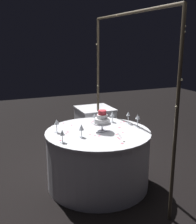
{
  "coord_description": "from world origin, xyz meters",
  "views": [
    {
      "loc": [
        3.01,
        -1.27,
        1.81
      ],
      "look_at": [
        0.0,
        0.0,
        0.97
      ],
      "focal_mm": 44.32,
      "sensor_mm": 36.0,
      "label": 1
    }
  ],
  "objects_px": {
    "wine_glass_0": "(81,128)",
    "cake_knife": "(121,138)",
    "wine_glass_4": "(95,116)",
    "wine_glass_6": "(62,133)",
    "wine_glass_5": "(57,123)",
    "main_table": "(98,158)",
    "side_table": "(95,128)",
    "wine_glass_2": "(128,115)",
    "wine_glass_1": "(138,117)",
    "wine_glass_3": "(112,114)",
    "decorative_arch": "(128,75)",
    "tiered_cake": "(102,119)"
  },
  "relations": [
    {
      "from": "wine_glass_0",
      "to": "cake_knife",
      "type": "bearing_deg",
      "value": 61.95
    },
    {
      "from": "wine_glass_4",
      "to": "wine_glass_6",
      "type": "distance_m",
      "value": 0.79
    },
    {
      "from": "wine_glass_5",
      "to": "wine_glass_6",
      "type": "distance_m",
      "value": 0.36
    },
    {
      "from": "main_table",
      "to": "cake_knife",
      "type": "relative_size",
      "value": 4.49
    },
    {
      "from": "side_table",
      "to": "wine_glass_2",
      "type": "xyz_separation_m",
      "value": [
        1.02,
        0.07,
        0.49
      ]
    },
    {
      "from": "wine_glass_1",
      "to": "wine_glass_5",
      "type": "height_order",
      "value": "wine_glass_1"
    },
    {
      "from": "side_table",
      "to": "wine_glass_6",
      "type": "distance_m",
      "value": 1.73
    },
    {
      "from": "wine_glass_4",
      "to": "wine_glass_6",
      "type": "relative_size",
      "value": 1.01
    },
    {
      "from": "wine_glass_1",
      "to": "wine_glass_3",
      "type": "height_order",
      "value": "wine_glass_1"
    },
    {
      "from": "main_table",
      "to": "cake_knife",
      "type": "xyz_separation_m",
      "value": [
        0.33,
        0.15,
        0.37
      ]
    },
    {
      "from": "main_table",
      "to": "wine_glass_2",
      "type": "height_order",
      "value": "wine_glass_2"
    },
    {
      "from": "decorative_arch",
      "to": "wine_glass_5",
      "type": "xyz_separation_m",
      "value": [
        -0.16,
        -0.89,
        -0.55
      ]
    },
    {
      "from": "wine_glass_1",
      "to": "wine_glass_3",
      "type": "xyz_separation_m",
      "value": [
        -0.33,
        -0.21,
        -0.02
      ]
    },
    {
      "from": "wine_glass_0",
      "to": "wine_glass_3",
      "type": "height_order",
      "value": "same"
    },
    {
      "from": "wine_glass_0",
      "to": "wine_glass_1",
      "type": "relative_size",
      "value": 0.9
    },
    {
      "from": "wine_glass_3",
      "to": "cake_knife",
      "type": "distance_m",
      "value": 0.67
    },
    {
      "from": "cake_knife",
      "to": "wine_glass_6",
      "type": "bearing_deg",
      "value": -101.7
    },
    {
      "from": "cake_knife",
      "to": "decorative_arch",
      "type": "bearing_deg",
      "value": 142.56
    },
    {
      "from": "wine_glass_0",
      "to": "wine_glass_5",
      "type": "distance_m",
      "value": 0.36
    },
    {
      "from": "decorative_arch",
      "to": "tiered_cake",
      "type": "bearing_deg",
      "value": -86.86
    },
    {
      "from": "decorative_arch",
      "to": "side_table",
      "type": "relative_size",
      "value": 2.96
    },
    {
      "from": "wine_glass_0",
      "to": "wine_glass_5",
      "type": "relative_size",
      "value": 0.94
    },
    {
      "from": "decorative_arch",
      "to": "wine_glass_2",
      "type": "height_order",
      "value": "decorative_arch"
    },
    {
      "from": "decorative_arch",
      "to": "cake_knife",
      "type": "xyz_separation_m",
      "value": [
        0.33,
        -0.26,
        -0.67
      ]
    },
    {
      "from": "tiered_cake",
      "to": "wine_glass_6",
      "type": "bearing_deg",
      "value": -72.32
    },
    {
      "from": "wine_glass_1",
      "to": "wine_glass_2",
      "type": "bearing_deg",
      "value": -166.34
    },
    {
      "from": "wine_glass_0",
      "to": "tiered_cake",
      "type": "bearing_deg",
      "value": 107.51
    },
    {
      "from": "wine_glass_1",
      "to": "wine_glass_5",
      "type": "relative_size",
      "value": 1.05
    },
    {
      "from": "wine_glass_0",
      "to": "cake_knife",
      "type": "height_order",
      "value": "wine_glass_0"
    },
    {
      "from": "main_table",
      "to": "wine_glass_5",
      "type": "bearing_deg",
      "value": -109.03
    },
    {
      "from": "wine_glass_1",
      "to": "main_table",
      "type": "bearing_deg",
      "value": -92.89
    },
    {
      "from": "side_table",
      "to": "tiered_cake",
      "type": "xyz_separation_m",
      "value": [
        1.19,
        -0.39,
        0.51
      ]
    },
    {
      "from": "tiered_cake",
      "to": "wine_glass_6",
      "type": "height_order",
      "value": "tiered_cake"
    },
    {
      "from": "cake_knife",
      "to": "wine_glass_0",
      "type": "bearing_deg",
      "value": -118.05
    },
    {
      "from": "wine_glass_3",
      "to": "wine_glass_2",
      "type": "bearing_deg",
      "value": 46.32
    },
    {
      "from": "decorative_arch",
      "to": "wine_glass_4",
      "type": "bearing_deg",
      "value": -134.4
    },
    {
      "from": "tiered_cake",
      "to": "wine_glass_5",
      "type": "bearing_deg",
      "value": -109.25
    },
    {
      "from": "tiered_cake",
      "to": "wine_glass_0",
      "type": "xyz_separation_m",
      "value": [
        0.1,
        -0.31,
        -0.04
      ]
    },
    {
      "from": "side_table",
      "to": "wine_glass_5",
      "type": "distance_m",
      "value": 1.44
    },
    {
      "from": "wine_glass_0",
      "to": "wine_glass_3",
      "type": "distance_m",
      "value": 0.73
    },
    {
      "from": "wine_glass_4",
      "to": "wine_glass_2",
      "type": "bearing_deg",
      "value": 68.07
    },
    {
      "from": "tiered_cake",
      "to": "wine_glass_2",
      "type": "bearing_deg",
      "value": 110.05
    },
    {
      "from": "wine_glass_5",
      "to": "wine_glass_3",
      "type": "bearing_deg",
      "value": 99.6
    },
    {
      "from": "side_table",
      "to": "wine_glass_2",
      "type": "distance_m",
      "value": 1.13
    },
    {
      "from": "main_table",
      "to": "wine_glass_4",
      "type": "bearing_deg",
      "value": 165.17
    },
    {
      "from": "main_table",
      "to": "wine_glass_4",
      "type": "relative_size",
      "value": 9.03
    },
    {
      "from": "wine_glass_3",
      "to": "wine_glass_4",
      "type": "bearing_deg",
      "value": -93.1
    },
    {
      "from": "tiered_cake",
      "to": "wine_glass_3",
      "type": "xyz_separation_m",
      "value": [
        -0.32,
        0.29,
        -0.04
      ]
    },
    {
      "from": "wine_glass_4",
      "to": "tiered_cake",
      "type": "bearing_deg",
      "value": -6.14
    },
    {
      "from": "wine_glass_2",
      "to": "cake_knife",
      "type": "relative_size",
      "value": 0.58
    }
  ]
}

